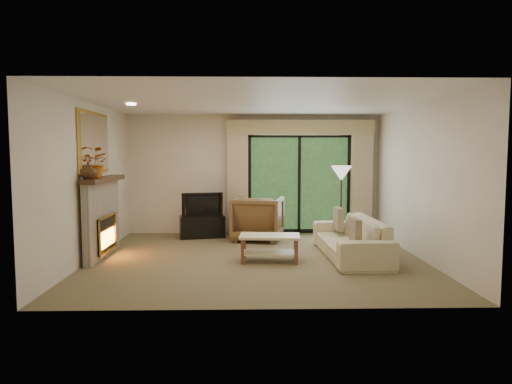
{
  "coord_description": "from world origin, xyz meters",
  "views": [
    {
      "loc": [
        -0.18,
        -7.55,
        1.77
      ],
      "look_at": [
        0.0,
        0.3,
        1.1
      ],
      "focal_mm": 32.0,
      "sensor_mm": 36.0,
      "label": 1
    }
  ],
  "objects_px": {
    "media_console": "(202,227)",
    "armchair": "(258,218)",
    "sofa": "(350,238)",
    "coffee_table": "(270,248)"
  },
  "relations": [
    {
      "from": "sofa",
      "to": "coffee_table",
      "type": "height_order",
      "value": "sofa"
    },
    {
      "from": "media_console",
      "to": "armchair",
      "type": "height_order",
      "value": "armchair"
    },
    {
      "from": "armchair",
      "to": "coffee_table",
      "type": "xyz_separation_m",
      "value": [
        0.14,
        -1.86,
        -0.23
      ]
    },
    {
      "from": "sofa",
      "to": "coffee_table",
      "type": "distance_m",
      "value": 1.43
    },
    {
      "from": "armchair",
      "to": "coffee_table",
      "type": "relative_size",
      "value": 1.01
    },
    {
      "from": "media_console",
      "to": "armchair",
      "type": "relative_size",
      "value": 0.94
    },
    {
      "from": "armchair",
      "to": "sofa",
      "type": "height_order",
      "value": "armchair"
    },
    {
      "from": "armchair",
      "to": "sofa",
      "type": "relative_size",
      "value": 0.44
    },
    {
      "from": "armchair",
      "to": "coffee_table",
      "type": "bearing_deg",
      "value": 106.62
    },
    {
      "from": "armchair",
      "to": "coffee_table",
      "type": "distance_m",
      "value": 1.88
    }
  ]
}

